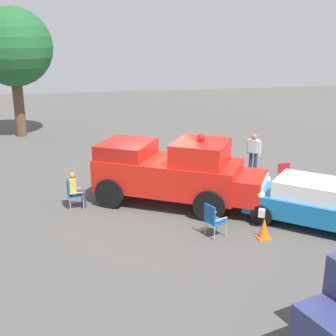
% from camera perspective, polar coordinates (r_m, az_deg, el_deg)
% --- Properties ---
extents(ground_plane, '(60.00, 60.00, 0.00)m').
position_cam_1_polar(ground_plane, '(15.86, -1.34, -4.37)').
color(ground_plane, '#514F4C').
extents(vintage_fire_truck, '(4.88, 6.23, 2.59)m').
position_cam_1_polar(vintage_fire_truck, '(15.28, 0.83, -0.44)').
color(vintage_fire_truck, black).
rests_on(vintage_fire_truck, ground).
extents(classic_hot_rod, '(4.28, 4.49, 1.46)m').
position_cam_1_polar(classic_hot_rod, '(14.49, 18.77, -4.32)').
color(classic_hot_rod, black).
rests_on(classic_hot_rod, ground).
extents(lawn_chair_near_truck, '(0.56, 0.55, 1.02)m').
position_cam_1_polar(lawn_chair_near_truck, '(15.47, -12.27, -3.01)').
color(lawn_chair_near_truck, '#B7BABF').
rests_on(lawn_chair_near_truck, ground).
extents(lawn_chair_by_car, '(0.51, 0.53, 1.02)m').
position_cam_1_polar(lawn_chair_by_car, '(17.43, 14.81, -0.86)').
color(lawn_chair_by_car, '#B7BABF').
rests_on(lawn_chair_by_car, ground).
extents(lawn_chair_spare, '(0.65, 0.65, 1.02)m').
position_cam_1_polar(lawn_chair_spare, '(13.13, 5.77, -6.43)').
color(lawn_chair_spare, '#B7BABF').
rests_on(lawn_chair_spare, ground).
extents(spectator_seated, '(0.43, 0.57, 1.29)m').
position_cam_1_polar(spectator_seated, '(15.44, -11.81, -2.59)').
color(spectator_seated, '#383842').
rests_on(spectator_seated, ground).
extents(spectator_standing, '(0.53, 0.51, 1.68)m').
position_cam_1_polar(spectator_standing, '(19.19, 10.95, 2.23)').
color(spectator_standing, '#2D334C').
rests_on(spectator_standing, ground).
extents(oak_tree_distant, '(4.28, 4.28, 7.11)m').
position_cam_1_polar(oak_tree_distant, '(26.50, -19.29, 14.38)').
color(oak_tree_distant, brown).
rests_on(oak_tree_distant, ground).
extents(traffic_cone, '(0.40, 0.40, 0.64)m').
position_cam_1_polar(traffic_cone, '(13.40, 12.24, -7.59)').
color(traffic_cone, orange).
rests_on(traffic_cone, ground).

